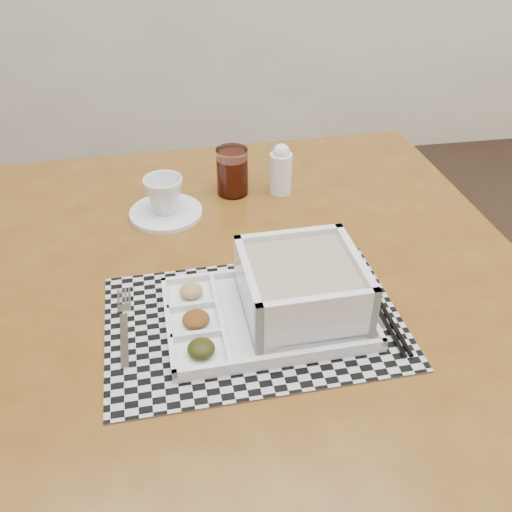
# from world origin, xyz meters

# --- Properties ---
(dining_table) EXTENTS (1.10, 1.10, 0.79)m
(dining_table) POSITION_xyz_m (-0.26, 0.45, 0.71)
(dining_table) COLOR #593110
(dining_table) RESTS_ON ground
(placemat) EXTENTS (0.48, 0.33, 0.00)m
(placemat) POSITION_xyz_m (-0.25, 0.31, 0.80)
(placemat) COLOR #B0B1B9
(placemat) RESTS_ON dining_table
(serving_tray) EXTENTS (0.33, 0.23, 0.10)m
(serving_tray) POSITION_xyz_m (-0.19, 0.32, 0.84)
(serving_tray) COLOR white
(serving_tray) RESTS_ON placemat
(fork) EXTENTS (0.02, 0.19, 0.00)m
(fork) POSITION_xyz_m (-0.45, 0.34, 0.80)
(fork) COLOR silver
(fork) RESTS_ON placemat
(spoon) EXTENTS (0.04, 0.18, 0.01)m
(spoon) POSITION_xyz_m (-0.06, 0.40, 0.80)
(spoon) COLOR silver
(spoon) RESTS_ON placemat
(chopsticks) EXTENTS (0.03, 0.24, 0.01)m
(chopsticks) POSITION_xyz_m (-0.04, 0.32, 0.80)
(chopsticks) COLOR black
(chopsticks) RESTS_ON placemat
(saucer) EXTENTS (0.15, 0.15, 0.01)m
(saucer) POSITION_xyz_m (-0.38, 0.67, 0.80)
(saucer) COLOR white
(saucer) RESTS_ON dining_table
(cup) EXTENTS (0.10, 0.10, 0.07)m
(cup) POSITION_xyz_m (-0.38, 0.67, 0.84)
(cup) COLOR white
(cup) RESTS_ON saucer
(juice_glass) EXTENTS (0.07, 0.07, 0.10)m
(juice_glass) POSITION_xyz_m (-0.23, 0.74, 0.84)
(juice_glass) COLOR white
(juice_glass) RESTS_ON dining_table
(creamer_bottle) EXTENTS (0.05, 0.05, 0.11)m
(creamer_bottle) POSITION_xyz_m (-0.13, 0.72, 0.85)
(creamer_bottle) COLOR white
(creamer_bottle) RESTS_ON dining_table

